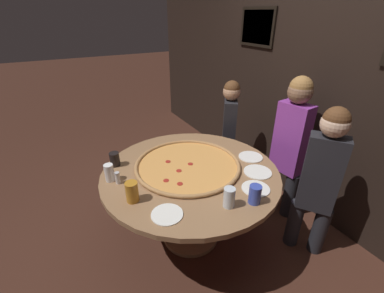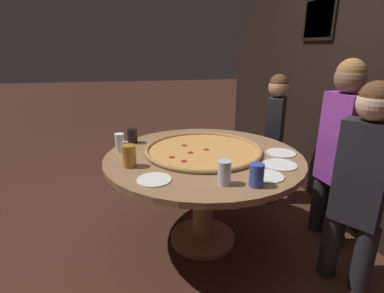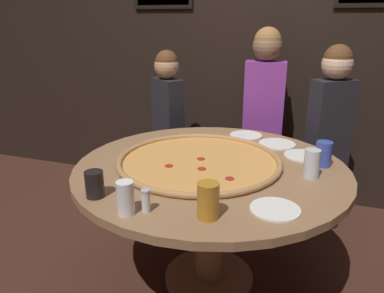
# 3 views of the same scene
# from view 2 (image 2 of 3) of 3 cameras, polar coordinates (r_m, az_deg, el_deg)

# --- Properties ---
(ground_plane) EXTENTS (24.00, 24.00, 0.00)m
(ground_plane) POSITION_cam_2_polar(r_m,az_deg,el_deg) (2.56, 2.03, -17.27)
(ground_plane) COLOR #422319
(back_wall) EXTENTS (6.40, 0.08, 2.60)m
(back_wall) POSITION_cam_2_polar(r_m,az_deg,el_deg) (2.70, 31.76, 11.75)
(back_wall) COLOR black
(back_wall) RESTS_ON ground_plane
(dining_table) EXTENTS (1.45, 1.45, 0.74)m
(dining_table) POSITION_cam_2_polar(r_m,az_deg,el_deg) (2.27, 2.20, -5.00)
(dining_table) COLOR #936B47
(dining_table) RESTS_ON ground_plane
(giant_pizza) EXTENTS (0.89, 0.89, 0.03)m
(giant_pizza) POSITION_cam_2_polar(r_m,az_deg,el_deg) (2.27, 2.14, -0.61)
(giant_pizza) COLOR #E0994C
(giant_pizza) RESTS_ON dining_table
(drink_cup_far_right) EXTENTS (0.08, 0.08, 0.13)m
(drink_cup_far_right) POSITION_cam_2_polar(r_m,az_deg,el_deg) (1.74, 12.20, -5.35)
(drink_cup_far_right) COLOR #384CB7
(drink_cup_far_right) RESTS_ON dining_table
(drink_cup_centre_back) EXTENTS (0.09, 0.09, 0.15)m
(drink_cup_centre_back) POSITION_cam_2_polar(r_m,az_deg,el_deg) (2.01, -11.85, -1.79)
(drink_cup_centre_back) COLOR #BC7A23
(drink_cup_centre_back) RESTS_ON dining_table
(drink_cup_far_left) EXTENTS (0.08, 0.08, 0.14)m
(drink_cup_far_left) POSITION_cam_2_polar(r_m,az_deg,el_deg) (1.73, 6.17, -5.00)
(drink_cup_far_left) COLOR silver
(drink_cup_far_left) RESTS_ON dining_table
(drink_cup_beside_pizza) EXTENTS (0.07, 0.07, 0.14)m
(drink_cup_beside_pizza) POSITION_cam_2_polar(r_m,az_deg,el_deg) (2.32, -13.59, 0.72)
(drink_cup_beside_pizza) COLOR white
(drink_cup_beside_pizza) RESTS_ON dining_table
(drink_cup_front_edge) EXTENTS (0.08, 0.08, 0.12)m
(drink_cup_front_edge) POSITION_cam_2_polar(r_m,az_deg,el_deg) (2.51, -11.27, 2.00)
(drink_cup_front_edge) COLOR black
(drink_cup_front_edge) RESTS_ON dining_table
(white_plate_near_front) EXTENTS (0.21, 0.21, 0.01)m
(white_plate_near_front) POSITION_cam_2_polar(r_m,az_deg,el_deg) (1.90, 14.04, -5.51)
(white_plate_near_front) COLOR white
(white_plate_near_front) RESTS_ON dining_table
(white_plate_beside_cup) EXTENTS (0.21, 0.21, 0.01)m
(white_plate_beside_cup) POSITION_cam_2_polar(r_m,az_deg,el_deg) (2.33, 16.60, -1.18)
(white_plate_beside_cup) COLOR white
(white_plate_beside_cup) RESTS_ON dining_table
(white_plate_left_side) EXTENTS (0.21, 0.21, 0.01)m
(white_plate_left_side) POSITION_cam_2_polar(r_m,az_deg,el_deg) (1.81, -7.23, -6.28)
(white_plate_left_side) COLOR white
(white_plate_left_side) RESTS_ON dining_table
(white_plate_right_side) EXTENTS (0.23, 0.23, 0.01)m
(white_plate_right_side) POSITION_cam_2_polar(r_m,az_deg,el_deg) (2.10, 16.41, -3.34)
(white_plate_right_side) COLOR white
(white_plate_right_side) RESTS_ON dining_table
(condiment_shaker) EXTENTS (0.04, 0.04, 0.10)m
(condiment_shaker) POSITION_cam_2_polar(r_m,az_deg,el_deg) (2.26, -12.56, -0.25)
(condiment_shaker) COLOR silver
(condiment_shaker) RESTS_ON dining_table
(diner_centre_back) EXTENTS (0.34, 0.29, 1.33)m
(diner_centre_back) POSITION_cam_2_polar(r_m,az_deg,el_deg) (2.06, 29.45, -5.28)
(diner_centre_back) COLOR #232328
(diner_centre_back) RESTS_ON ground_plane
(diner_side_right) EXTENTS (0.32, 0.28, 1.26)m
(diner_side_right) POSITION_cam_2_polar(r_m,az_deg,el_deg) (3.02, 15.47, 2.81)
(diner_side_right) COLOR #232328
(diner_side_right) RESTS_ON ground_plane
(diner_far_left) EXTENTS (0.37, 0.21, 1.42)m
(diner_far_left) POSITION_cam_2_polar(r_m,az_deg,el_deg) (2.50, 26.27, 0.54)
(diner_far_left) COLOR #232328
(diner_far_left) RESTS_ON ground_plane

